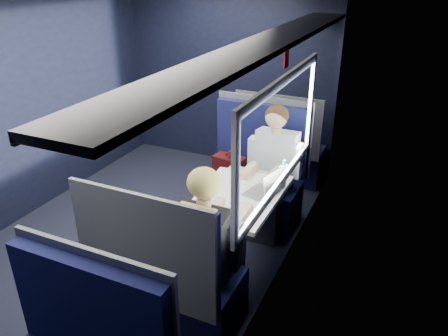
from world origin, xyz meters
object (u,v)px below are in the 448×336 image
at_px(seat_bay_near, 253,180).
at_px(man, 273,165).
at_px(seat_bay_far, 168,280).
at_px(woman, 208,240).
at_px(bottle_small, 283,174).
at_px(seat_row_front, 281,150).
at_px(laptop, 267,188).
at_px(cup, 285,174).
at_px(table, 238,201).

distance_m(seat_bay_near, man, 0.43).
xyz_separation_m(seat_bay_near, seat_bay_far, (0.01, -1.75, -0.01)).
bearing_deg(woman, bottle_small, 77.44).
relative_size(seat_row_front, laptop, 3.46).
xyz_separation_m(seat_bay_near, seat_row_front, (0.01, 0.93, -0.01)).
bearing_deg(bottle_small, cup, 99.37).
xyz_separation_m(table, seat_row_front, (-0.18, 1.80, -0.25)).
distance_m(seat_row_front, bottle_small, 1.63).
xyz_separation_m(table, seat_bay_near, (-0.19, 0.87, -0.24)).
relative_size(table, man, 0.76).
relative_size(seat_bay_far, laptop, 3.75).
relative_size(table, seat_row_front, 0.86).
bearing_deg(table, laptop, 19.07).
relative_size(seat_bay_near, seat_bay_far, 1.00).
distance_m(table, seat_row_front, 1.82).
relative_size(table, woman, 0.76).
height_order(table, seat_bay_near, seat_bay_near).
xyz_separation_m(seat_bay_near, man, (0.26, -0.17, 0.30)).
height_order(table, cup, cup).
bearing_deg(table, seat_row_front, 95.80).
xyz_separation_m(man, woman, (0.00, -1.41, 0.01)).
xyz_separation_m(table, man, (0.07, 0.70, 0.06)).
bearing_deg(table, seat_bay_near, 102.48).
distance_m(seat_bay_near, seat_row_front, 0.93).
height_order(seat_bay_far, laptop, seat_bay_far).
height_order(seat_bay_far, seat_row_front, seat_bay_far).
bearing_deg(bottle_small, table, -134.34).
bearing_deg(seat_bay_near, bottle_small, -49.75).
relative_size(man, woman, 1.00).
bearing_deg(seat_bay_near, seat_bay_far, -89.66).
distance_m(seat_bay_near, laptop, 0.97).
bearing_deg(table, woman, -84.55).
distance_m(man, woman, 1.41).
xyz_separation_m(woman, cup, (0.20, 1.15, 0.05)).
relative_size(seat_bay_far, man, 0.95).
height_order(seat_row_front, bottle_small, seat_row_front).
height_order(seat_bay_far, man, man).
distance_m(laptop, bottle_small, 0.23).
relative_size(seat_bay_near, laptop, 3.75).
bearing_deg(cup, table, -121.37).
xyz_separation_m(woman, laptop, (0.16, 0.79, 0.07)).
bearing_deg(laptop, seat_bay_near, 117.92).
bearing_deg(seat_row_front, cup, -71.62).
relative_size(table, seat_bay_far, 0.79).
height_order(bottle_small, cup, bottle_small).
bearing_deg(seat_bay_near, table, -77.52).
height_order(man, cup, man).
bearing_deg(man, table, -95.52).
bearing_deg(laptop, bottle_small, 73.65).
height_order(seat_bay_far, cup, seat_bay_far).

